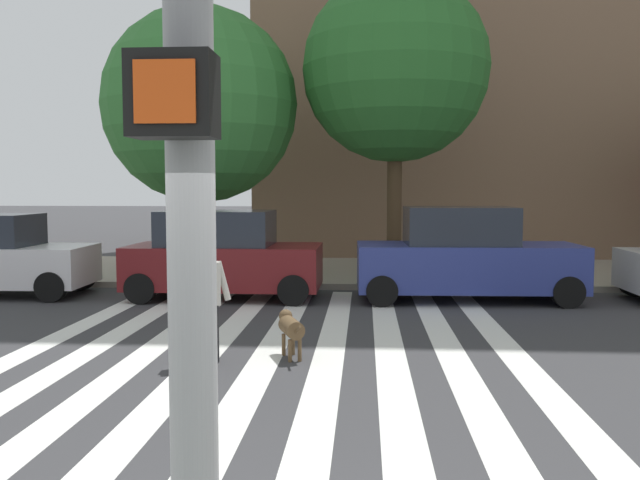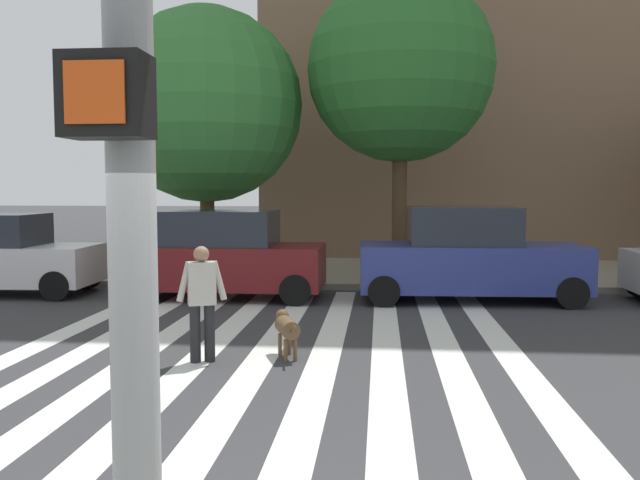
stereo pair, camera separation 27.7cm
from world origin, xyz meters
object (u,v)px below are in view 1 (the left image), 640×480
street_tree_nearest (200,105)px  pedestrian_dog_walker (206,297)px  street_tree_middle (395,69)px  parked_car_third_in_line (465,257)px  dog_on_leash (291,327)px  parked_car_behind_first (223,256)px

street_tree_nearest → pedestrian_dog_walker: size_ratio=4.29×
street_tree_middle → parked_car_third_in_line: bearing=-64.6°
street_tree_nearest → dog_on_leash: (3.26, -8.04, -4.17)m
parked_car_third_in_line → dog_on_leash: bearing=-122.4°
pedestrian_dog_walker → dog_on_leash: (1.14, 0.37, -0.48)m
parked_car_behind_first → pedestrian_dog_walker: (0.94, -5.49, -0.02)m
pedestrian_dog_walker → dog_on_leash: 1.29m
parked_car_behind_first → parked_car_third_in_line: size_ratio=0.88×
parked_car_behind_first → street_tree_nearest: bearing=112.1°
parked_car_behind_first → dog_on_leash: bearing=-67.9°
pedestrian_dog_walker → street_tree_middle: bearing=70.7°
dog_on_leash → parked_car_third_in_line: bearing=57.6°
street_tree_nearest → dog_on_leash: size_ratio=7.54×
parked_car_behind_first → dog_on_leash: (2.08, -5.12, -0.50)m
parked_car_behind_first → parked_car_third_in_line: parked_car_third_in_line is taller
parked_car_third_in_line → street_tree_nearest: (-6.51, 2.92, 3.66)m
parked_car_third_in_line → pedestrian_dog_walker: (-4.39, -5.49, -0.03)m
street_tree_middle → dog_on_leash: size_ratio=8.33×
parked_car_behind_first → parked_car_third_in_line: (5.32, -0.00, 0.01)m
pedestrian_dog_walker → parked_car_behind_first: bearing=99.7°
parked_car_behind_first → dog_on_leash: parked_car_behind_first is taller
street_tree_nearest → dog_on_leash: street_tree_nearest is taller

